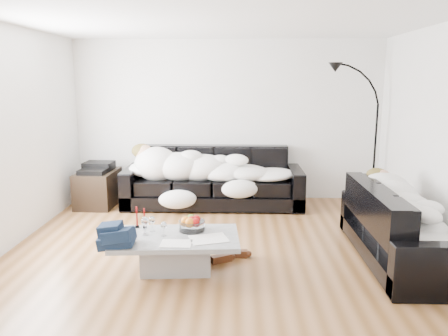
{
  "coord_description": "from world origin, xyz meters",
  "views": [
    {
      "loc": [
        0.16,
        -4.93,
        1.96
      ],
      "look_at": [
        0.0,
        0.3,
        0.9
      ],
      "focal_mm": 35.0,
      "sensor_mm": 36.0,
      "label": 1
    }
  ],
  "objects_px": {
    "sleeper_right": "(404,205)",
    "candle_right": "(144,219)",
    "stereo": "(97,167)",
    "fruit_bowl": "(192,223)",
    "wine_glass_a": "(152,224)",
    "wine_glass_b": "(145,226)",
    "coffee_table": "(176,253)",
    "wine_glass_c": "(164,229)",
    "sofa_back": "(213,177)",
    "av_cabinet": "(98,188)",
    "shoes": "(229,256)",
    "sofa_right": "(402,224)",
    "floor_lamp": "(375,145)",
    "candle_left": "(137,217)",
    "sleeper_back": "(213,165)"
  },
  "relations": [
    {
      "from": "sleeper_right",
      "to": "candle_right",
      "type": "distance_m",
      "value": 2.82
    },
    {
      "from": "candle_right",
      "to": "stereo",
      "type": "bearing_deg",
      "value": 119.23
    },
    {
      "from": "fruit_bowl",
      "to": "wine_glass_a",
      "type": "distance_m",
      "value": 0.42
    },
    {
      "from": "fruit_bowl",
      "to": "wine_glass_b",
      "type": "distance_m",
      "value": 0.49
    },
    {
      "from": "coffee_table",
      "to": "candle_right",
      "type": "height_order",
      "value": "candle_right"
    },
    {
      "from": "wine_glass_c",
      "to": "candle_right",
      "type": "height_order",
      "value": "candle_right"
    },
    {
      "from": "sofa_back",
      "to": "av_cabinet",
      "type": "xyz_separation_m",
      "value": [
        -1.82,
        -0.05,
        -0.18
      ]
    },
    {
      "from": "sofa_back",
      "to": "shoes",
      "type": "height_order",
      "value": "sofa_back"
    },
    {
      "from": "candle_right",
      "to": "av_cabinet",
      "type": "xyz_separation_m",
      "value": [
        -1.2,
        2.14,
        -0.21
      ]
    },
    {
      "from": "sofa_right",
      "to": "floor_lamp",
      "type": "xyz_separation_m",
      "value": [
        0.32,
        2.14,
        0.57
      ]
    },
    {
      "from": "candle_left",
      "to": "candle_right",
      "type": "xyz_separation_m",
      "value": [
        0.09,
        -0.01,
        -0.01
      ]
    },
    {
      "from": "sleeper_back",
      "to": "stereo",
      "type": "distance_m",
      "value": 1.82
    },
    {
      "from": "stereo",
      "to": "floor_lamp",
      "type": "bearing_deg",
      "value": 5.01
    },
    {
      "from": "sleeper_back",
      "to": "wine_glass_a",
      "type": "bearing_deg",
      "value": -103.15
    },
    {
      "from": "wine_glass_c",
      "to": "candle_left",
      "type": "xyz_separation_m",
      "value": [
        -0.34,
        0.25,
        0.04
      ]
    },
    {
      "from": "fruit_bowl",
      "to": "shoes",
      "type": "relative_size",
      "value": 0.71
    },
    {
      "from": "fruit_bowl",
      "to": "candle_right",
      "type": "bearing_deg",
      "value": 173.53
    },
    {
      "from": "sofa_back",
      "to": "candle_left",
      "type": "bearing_deg",
      "value": -108.11
    },
    {
      "from": "candle_right",
      "to": "sleeper_right",
      "type": "bearing_deg",
      "value": 2.35
    },
    {
      "from": "sleeper_back",
      "to": "shoes",
      "type": "bearing_deg",
      "value": -82.13
    },
    {
      "from": "wine_glass_c",
      "to": "shoes",
      "type": "height_order",
      "value": "wine_glass_c"
    },
    {
      "from": "wine_glass_b",
      "to": "stereo",
      "type": "xyz_separation_m",
      "value": [
        -1.25,
        2.34,
        0.15
      ]
    },
    {
      "from": "fruit_bowl",
      "to": "sofa_back",
      "type": "bearing_deg",
      "value": 87.36
    },
    {
      "from": "coffee_table",
      "to": "sofa_right",
      "type": "bearing_deg",
      "value": 8.29
    },
    {
      "from": "wine_glass_a",
      "to": "candle_right",
      "type": "relative_size",
      "value": 0.75
    },
    {
      "from": "floor_lamp",
      "to": "sleeper_back",
      "type": "bearing_deg",
      "value": -162.77
    },
    {
      "from": "wine_glass_a",
      "to": "wine_glass_c",
      "type": "relative_size",
      "value": 1.08
    },
    {
      "from": "coffee_table",
      "to": "wine_glass_b",
      "type": "relative_size",
      "value": 6.81
    },
    {
      "from": "coffee_table",
      "to": "wine_glass_c",
      "type": "distance_m",
      "value": 0.29
    },
    {
      "from": "shoes",
      "to": "floor_lamp",
      "type": "height_order",
      "value": "floor_lamp"
    },
    {
      "from": "sleeper_right",
      "to": "fruit_bowl",
      "type": "bearing_deg",
      "value": 94.36
    },
    {
      "from": "wine_glass_a",
      "to": "av_cabinet",
      "type": "xyz_separation_m",
      "value": [
        -1.3,
        2.24,
        -0.18
      ]
    },
    {
      "from": "fruit_bowl",
      "to": "sleeper_right",
      "type": "bearing_deg",
      "value": 4.36
    },
    {
      "from": "candle_left",
      "to": "av_cabinet",
      "type": "xyz_separation_m",
      "value": [
        -1.11,
        2.12,
        -0.22
      ]
    },
    {
      "from": "sleeper_right",
      "to": "stereo",
      "type": "bearing_deg",
      "value": 63.24
    },
    {
      "from": "sleeper_back",
      "to": "floor_lamp",
      "type": "distance_m",
      "value": 2.53
    },
    {
      "from": "coffee_table",
      "to": "candle_left",
      "type": "height_order",
      "value": "candle_left"
    },
    {
      "from": "shoes",
      "to": "sleeper_right",
      "type": "bearing_deg",
      "value": -15.19
    },
    {
      "from": "wine_glass_b",
      "to": "candle_left",
      "type": "height_order",
      "value": "candle_left"
    },
    {
      "from": "candle_left",
      "to": "stereo",
      "type": "height_order",
      "value": "stereo"
    },
    {
      "from": "candle_left",
      "to": "floor_lamp",
      "type": "bearing_deg",
      "value": 34.8
    },
    {
      "from": "sofa_back",
      "to": "shoes",
      "type": "distance_m",
      "value": 2.2
    },
    {
      "from": "candle_right",
      "to": "sofa_right",
      "type": "bearing_deg",
      "value": 2.35
    },
    {
      "from": "wine_glass_b",
      "to": "av_cabinet",
      "type": "relative_size",
      "value": 0.24
    },
    {
      "from": "sleeper_back",
      "to": "shoes",
      "type": "relative_size",
      "value": 5.95
    },
    {
      "from": "fruit_bowl",
      "to": "wine_glass_a",
      "type": "height_order",
      "value": "fruit_bowl"
    },
    {
      "from": "floor_lamp",
      "to": "coffee_table",
      "type": "bearing_deg",
      "value": -123.3
    },
    {
      "from": "candle_left",
      "to": "shoes",
      "type": "xyz_separation_m",
      "value": [
        1.0,
        0.04,
        -0.45
      ]
    },
    {
      "from": "sofa_back",
      "to": "coffee_table",
      "type": "relative_size",
      "value": 2.16
    },
    {
      "from": "shoes",
      "to": "stereo",
      "type": "height_order",
      "value": "stereo"
    }
  ]
}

